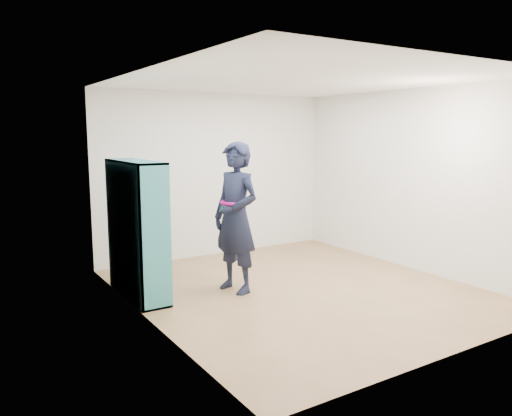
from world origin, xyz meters
TOP-DOWN VIEW (x-y plane):
  - floor at (0.00, 0.00)m, footprint 4.50×4.50m
  - ceiling at (0.00, 0.00)m, footprint 4.50×4.50m
  - wall_left at (-2.00, 0.00)m, footprint 0.02×4.50m
  - wall_right at (2.00, 0.00)m, footprint 0.02×4.50m
  - wall_back at (0.00, 2.25)m, footprint 4.00×0.02m
  - wall_front at (0.00, -2.25)m, footprint 4.00×0.02m
  - bookshelf at (-1.84, 0.86)m, footprint 0.36×1.24m
  - person at (-0.71, 0.39)m, footprint 0.60×0.77m
  - smartphone at (-0.86, 0.45)m, footprint 0.05×0.10m

SIDE VIEW (x-z plane):
  - floor at x=0.00m, z-range 0.00..0.00m
  - bookshelf at x=-1.84m, z-range -0.02..1.63m
  - person at x=-0.71m, z-range 0.00..1.88m
  - smartphone at x=-0.86m, z-range 0.99..1.13m
  - wall_left at x=-2.00m, z-range 0.00..2.60m
  - wall_right at x=2.00m, z-range 0.00..2.60m
  - wall_back at x=0.00m, z-range 0.00..2.60m
  - wall_front at x=0.00m, z-range 0.00..2.60m
  - ceiling at x=0.00m, z-range 2.60..2.60m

